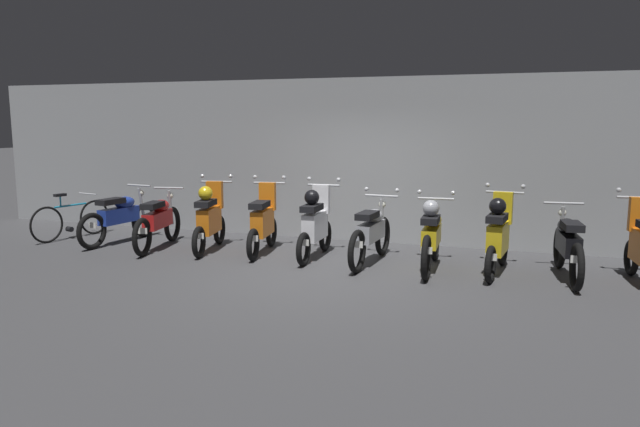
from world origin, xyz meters
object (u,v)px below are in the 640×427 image
(motorbike_slot_3, at_px, (263,222))
(motorbike_slot_4, at_px, (315,224))
(motorbike_slot_2, at_px, (210,218))
(motorbike_slot_5, at_px, (371,232))
(motorbike_slot_0, at_px, (120,216))
(motorbike_slot_1, at_px, (158,221))
(motorbike_slot_7, at_px, (498,235))
(motorbike_slot_8, at_px, (568,245))
(motorbike_slot_6, at_px, (431,235))
(bicycle, at_px, (71,220))

(motorbike_slot_3, distance_m, motorbike_slot_4, 0.96)
(motorbike_slot_2, xyz_separation_m, motorbike_slot_5, (2.87, -0.03, -0.08))
(motorbike_slot_0, distance_m, motorbike_slot_3, 2.86)
(motorbike_slot_1, relative_size, motorbike_slot_3, 1.15)
(motorbike_slot_7, bearing_deg, motorbike_slot_3, 177.30)
(motorbike_slot_7, bearing_deg, motorbike_slot_2, 179.25)
(motorbike_slot_0, height_order, motorbike_slot_8, same)
(motorbike_slot_0, distance_m, motorbike_slot_6, 5.74)
(motorbike_slot_4, bearing_deg, motorbike_slot_5, -4.92)
(motorbike_slot_2, relative_size, motorbike_slot_4, 0.99)
(motorbike_slot_3, bearing_deg, motorbike_slot_2, -172.97)
(motorbike_slot_4, bearing_deg, motorbike_slot_1, -176.61)
(motorbike_slot_6, bearing_deg, motorbike_slot_3, 175.01)
(motorbike_slot_4, bearing_deg, bicycle, 179.31)
(motorbike_slot_3, relative_size, motorbike_slot_4, 1.00)
(motorbike_slot_1, bearing_deg, motorbike_slot_0, 168.72)
(motorbike_slot_3, relative_size, bicycle, 0.99)
(motorbike_slot_5, bearing_deg, motorbike_slot_0, 178.78)
(motorbike_slot_4, bearing_deg, motorbike_slot_7, -2.33)
(motorbike_slot_2, distance_m, bicycle, 3.06)
(motorbike_slot_8, bearing_deg, motorbike_slot_3, 178.03)
(motorbike_slot_0, relative_size, motorbike_slot_8, 1.00)
(bicycle, bearing_deg, motorbike_slot_8, -1.05)
(motorbike_slot_0, bearing_deg, motorbike_slot_5, -1.22)
(motorbike_slot_8, bearing_deg, motorbike_slot_7, -179.04)
(motorbike_slot_4, distance_m, motorbike_slot_5, 0.96)
(motorbike_slot_4, xyz_separation_m, motorbike_slot_7, (2.87, -0.12, 0.00))
(motorbike_slot_8, bearing_deg, motorbike_slot_1, -179.41)
(motorbike_slot_7, bearing_deg, bicycle, 178.71)
(motorbike_slot_2, xyz_separation_m, motorbike_slot_7, (4.79, -0.06, 0.00))
(motorbike_slot_7, bearing_deg, motorbike_slot_6, -175.81)
(motorbike_slot_3, xyz_separation_m, bicycle, (-4.01, -0.00, -0.17))
(motorbike_slot_5, bearing_deg, motorbike_slot_4, 175.08)
(motorbike_slot_0, height_order, motorbike_slot_1, same)
(motorbike_slot_2, xyz_separation_m, bicycle, (-3.05, 0.11, -0.21))
(motorbike_slot_3, bearing_deg, motorbike_slot_0, -179.11)
(motorbike_slot_3, distance_m, motorbike_slot_5, 1.93)
(motorbike_slot_0, xyz_separation_m, motorbike_slot_8, (7.64, -0.12, 0.00))
(motorbike_slot_8, relative_size, bicycle, 1.15)
(motorbike_slot_5, height_order, motorbike_slot_7, motorbike_slot_7)
(bicycle, bearing_deg, motorbike_slot_6, -2.06)
(motorbike_slot_4, xyz_separation_m, bicycle, (-4.97, 0.06, -0.21))
(motorbike_slot_2, distance_m, motorbike_slot_7, 4.79)
(motorbike_slot_2, relative_size, motorbike_slot_5, 0.85)
(motorbike_slot_5, relative_size, motorbike_slot_7, 1.16)
(motorbike_slot_1, xyz_separation_m, motorbike_slot_7, (5.74, 0.05, 0.08))
(motorbike_slot_4, relative_size, motorbike_slot_7, 1.00)
(motorbike_slot_3, bearing_deg, motorbike_slot_7, -2.70)
(motorbike_slot_5, bearing_deg, motorbike_slot_8, -0.37)
(motorbike_slot_1, distance_m, motorbike_slot_4, 2.88)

